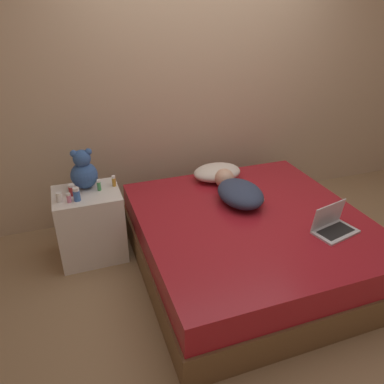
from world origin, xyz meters
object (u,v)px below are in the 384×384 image
bottle_white (59,197)px  bottle_pink (69,198)px  laptop (333,225)px  bottle_amber (114,181)px  pillow (217,172)px  teddy_bear (84,171)px  bottle_green (99,185)px  bottle_red (72,190)px  person_lying (238,191)px  bottle_blue (77,194)px

bottle_white → bottle_pink: size_ratio=1.01×
laptop → bottle_amber: bottle_amber is taller
pillow → teddy_bear: (-1.20, -0.02, 0.20)m
bottle_pink → bottle_green: bottle_green is taller
bottle_white → bottle_pink: 0.08m
bottle_white → pillow: bearing=8.1°
laptop → bottle_green: 1.86m
bottle_red → bottle_amber: 0.34m
bottle_white → bottle_green: bearing=16.1°
bottle_white → bottle_red: size_ratio=0.81×
teddy_bear → bottle_green: size_ratio=3.59×
person_lying → laptop: (0.46, -0.66, -0.04)m
bottle_pink → person_lying: bearing=-8.3°
person_lying → bottle_blue: bottle_blue is taller
bottle_amber → teddy_bear: bearing=166.0°
person_lying → teddy_bear: bearing=159.2°
bottle_blue → bottle_green: size_ratio=1.16×
person_lying → bottle_pink: size_ratio=8.60×
laptop → bottle_red: bearing=138.5°
pillow → person_lying: person_lying is taller
bottle_red → person_lying: bearing=-13.2°
teddy_bear → bottle_white: 0.30m
bottle_pink → bottle_blue: bearing=5.7°
bottle_red → laptop: bearing=-28.7°
bottle_white → bottle_green: (0.31, 0.09, 0.01)m
laptop → bottle_white: bearing=141.7°
person_lying → teddy_bear: teddy_bear is taller
pillow → teddy_bear: bearing=-179.1°
pillow → bottle_green: bearing=-174.2°
pillow → person_lying: (0.01, -0.44, 0.01)m
person_lying → bottle_white: size_ratio=8.49×
teddy_bear → bottle_red: 0.19m
bottle_pink → bottle_white: bearing=153.3°
pillow → bottle_green: size_ratio=4.83×
bottle_red → bottle_pink: bottle_red is taller
laptop → bottle_blue: size_ratio=3.27×
teddy_bear → bottle_blue: bearing=-111.8°
laptop → bottle_red: 2.03m
pillow → bottle_white: bottle_white is taller
bottle_blue → bottle_green: bottle_blue is taller
teddy_bear → bottle_red: size_ratio=3.57×
laptop → bottle_white: 2.09m
bottle_blue → bottle_pink: bearing=-174.3°
teddy_bear → bottle_amber: size_ratio=3.58×
bottle_green → person_lying: bearing=-16.2°
bottle_green → bottle_pink: bearing=-152.8°
bottle_amber → bottle_pink: bearing=-156.6°
person_lying → bottle_pink: 1.37m
bottle_red → bottle_green: size_ratio=1.01×
bottle_white → bottle_amber: 0.46m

